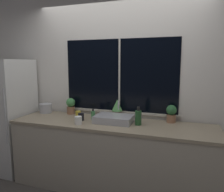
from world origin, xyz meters
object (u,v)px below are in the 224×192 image
at_px(refrigerator, 5,115).
at_px(mug_white, 78,120).
at_px(kettle, 46,108).
at_px(sink, 114,119).
at_px(potted_plant_left, 71,105).
at_px(potted_plant_center, 117,108).
at_px(bottle_tall, 138,117).
at_px(potted_plant_right, 171,113).
at_px(soap_bottle, 93,115).
at_px(mug_yellow, 78,114).
at_px(mug_black, 81,117).

relative_size(refrigerator, mug_white, 16.86).
distance_m(refrigerator, kettle, 0.64).
bearing_deg(sink, potted_plant_left, 163.07).
relative_size(potted_plant_center, bottle_tall, 1.15).
bearing_deg(refrigerator, potted_plant_right, 6.08).
xyz_separation_m(potted_plant_center, kettle, (-1.15, -0.06, -0.06)).
bearing_deg(bottle_tall, soap_bottle, 175.26).
distance_m(potted_plant_center, bottle_tall, 0.43).
relative_size(potted_plant_left, kettle, 1.27).
bearing_deg(potted_plant_right, refrigerator, -173.92).
relative_size(sink, mug_white, 4.75).
xyz_separation_m(soap_bottle, mug_yellow, (-0.25, 0.04, -0.02)).
distance_m(potted_plant_right, kettle, 1.88).
bearing_deg(mug_white, refrigerator, 171.29).
distance_m(refrigerator, potted_plant_left, 1.05).
height_order(sink, mug_white, sink).
distance_m(bottle_tall, mug_yellow, 0.89).
xyz_separation_m(mug_yellow, mug_black, (0.11, -0.13, 0.00)).
height_order(bottle_tall, mug_black, bottle_tall).
distance_m(soap_bottle, mug_white, 0.29).
bearing_deg(soap_bottle, potted_plant_left, 156.46).
relative_size(soap_bottle, kettle, 0.79).
xyz_separation_m(potted_plant_left, mug_white, (0.37, -0.48, -0.08)).
distance_m(mug_black, kettle, 0.77).
bearing_deg(sink, potted_plant_right, 18.35).
xyz_separation_m(mug_white, mug_black, (-0.05, 0.18, -0.00)).
relative_size(potted_plant_right, kettle, 1.21).
distance_m(sink, soap_bottle, 0.32).
bearing_deg(potted_plant_center, sink, -83.01).
height_order(sink, mug_yellow, sink).
bearing_deg(potted_plant_left, soap_bottle, -23.54).
distance_m(sink, kettle, 1.19).
xyz_separation_m(potted_plant_right, mug_black, (-1.15, -0.29, -0.07)).
relative_size(refrigerator, mug_black, 17.63).
bearing_deg(potted_plant_left, kettle, -172.17).
relative_size(soap_bottle, mug_yellow, 1.63).
bearing_deg(mug_yellow, refrigerator, -175.14).
xyz_separation_m(bottle_tall, mug_yellow, (-0.88, 0.09, -0.05)).
height_order(refrigerator, mug_yellow, refrigerator).
relative_size(sink, soap_bottle, 3.22).
xyz_separation_m(potted_plant_left, bottle_tall, (1.09, -0.25, -0.03)).
distance_m(potted_plant_center, potted_plant_right, 0.73).
height_order(refrigerator, mug_black, refrigerator).
xyz_separation_m(potted_plant_left, mug_black, (0.32, -0.29, -0.08)).
height_order(potted_plant_center, mug_black, potted_plant_center).
relative_size(potted_plant_center, mug_white, 2.59).
height_order(potted_plant_center, potted_plant_right, potted_plant_center).
height_order(potted_plant_left, bottle_tall, potted_plant_left).
height_order(potted_plant_center, kettle, potted_plant_center).
bearing_deg(soap_bottle, mug_yellow, 171.37).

